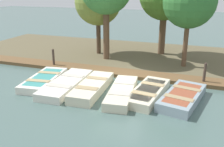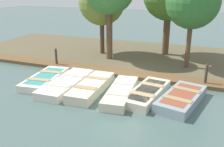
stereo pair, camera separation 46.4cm
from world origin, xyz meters
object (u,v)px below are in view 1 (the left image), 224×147
at_px(rowboat_0, 44,80).
at_px(rowboat_5, 182,97).
at_px(rowboat_3, 122,92).
at_px(mooring_post_near, 54,58).
at_px(mooring_post_far, 204,74).
at_px(park_tree_right, 190,2).
at_px(rowboat_1, 67,84).
at_px(rowboat_2, 92,87).
at_px(rowboat_4, 148,92).
at_px(park_tree_far_left, 98,2).

xyz_separation_m(rowboat_0, rowboat_5, (-0.09, 6.45, 0.02)).
relative_size(rowboat_3, mooring_post_near, 2.96).
distance_m(mooring_post_far, park_tree_right, 4.00).
relative_size(rowboat_0, rowboat_1, 0.87).
bearing_deg(mooring_post_near, park_tree_right, 108.05).
height_order(rowboat_5, mooring_post_near, mooring_post_near).
relative_size(rowboat_2, rowboat_4, 1.04).
distance_m(rowboat_3, park_tree_right, 6.29).
height_order(rowboat_2, park_tree_far_left, park_tree_far_left).
distance_m(rowboat_3, rowboat_4, 1.11).
bearing_deg(mooring_post_near, rowboat_3, 62.77).
distance_m(rowboat_4, park_tree_right, 5.75).
bearing_deg(park_tree_far_left, rowboat_0, -5.53).
bearing_deg(rowboat_1, park_tree_right, 131.94).
distance_m(rowboat_1, rowboat_5, 5.17).
xyz_separation_m(rowboat_1, rowboat_2, (0.03, 1.30, 0.03)).
bearing_deg(rowboat_0, mooring_post_near, -166.67).
relative_size(rowboat_5, mooring_post_near, 2.81).
relative_size(rowboat_3, rowboat_5, 1.06).
bearing_deg(rowboat_5, rowboat_1, -75.49).
relative_size(rowboat_0, park_tree_far_left, 0.63).
bearing_deg(park_tree_right, rowboat_3, -24.60).
height_order(rowboat_0, mooring_post_far, mooring_post_far).
bearing_deg(rowboat_1, rowboat_5, 90.35).
bearing_deg(park_tree_right, mooring_post_far, 25.44).
bearing_deg(rowboat_0, mooring_post_far, 100.24).
xyz_separation_m(mooring_post_near, park_tree_right, (-2.29, 7.03, 3.09)).
distance_m(rowboat_5, mooring_post_near, 7.64).
bearing_deg(rowboat_4, park_tree_right, 173.17).
xyz_separation_m(mooring_post_near, park_tree_far_left, (-3.37, 1.41, 2.91)).
relative_size(rowboat_5, park_tree_far_left, 0.63).
relative_size(rowboat_2, rowboat_3, 1.00).
bearing_deg(park_tree_far_left, rowboat_5, 46.65).
relative_size(rowboat_3, park_tree_far_left, 0.66).
height_order(rowboat_1, rowboat_3, rowboat_3).
distance_m(rowboat_1, mooring_post_far, 6.45).
distance_m(rowboat_1, rowboat_4, 3.77).
bearing_deg(rowboat_2, rowboat_5, 90.88).
bearing_deg(rowboat_1, rowboat_4, 91.71).
bearing_deg(rowboat_3, rowboat_4, 99.94).
bearing_deg(rowboat_4, rowboat_0, -81.31).
bearing_deg(rowboat_1, rowboat_2, 86.75).
relative_size(rowboat_1, rowboat_4, 1.14).
height_order(rowboat_2, rowboat_4, rowboat_2).
relative_size(mooring_post_near, mooring_post_far, 1.00).
relative_size(rowboat_1, park_tree_right, 0.71).
bearing_deg(rowboat_4, rowboat_3, -65.90).
relative_size(rowboat_2, park_tree_far_left, 0.67).
height_order(rowboat_3, mooring_post_near, mooring_post_near).
bearing_deg(mooring_post_far, mooring_post_near, -90.00).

